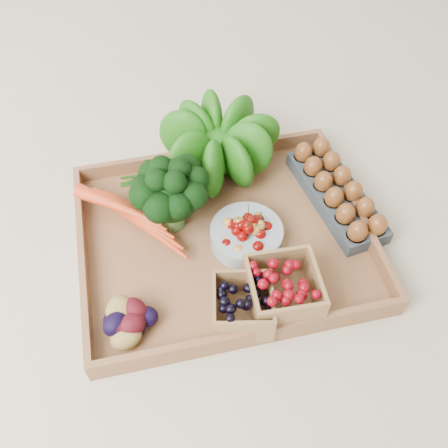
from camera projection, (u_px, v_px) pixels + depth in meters
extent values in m
plane|color=beige|center=(224.00, 243.00, 0.99)|extent=(4.00, 4.00, 0.00)
cube|color=#8C5D3A|center=(224.00, 240.00, 0.98)|extent=(0.55, 0.45, 0.01)
sphere|color=#115A0E|center=(219.00, 138.00, 1.03)|extent=(0.16, 0.16, 0.16)
cylinder|color=#8C9EA5|center=(246.00, 235.00, 0.96)|extent=(0.14, 0.14, 0.04)
cube|color=#323A40|center=(336.00, 196.00, 1.02)|extent=(0.13, 0.28, 0.03)
cube|color=black|center=(243.00, 306.00, 0.85)|extent=(0.12, 0.12, 0.07)
cube|color=#67040D|center=(283.00, 290.00, 0.86)|extent=(0.13, 0.13, 0.08)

